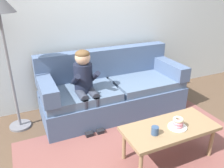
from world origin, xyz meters
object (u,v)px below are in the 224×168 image
(donut, at_px, (178,125))
(toy_controller, at_px, (172,129))
(couch, at_px, (112,91))
(coffee_table, at_px, (170,130))
(person_child, at_px, (85,81))
(mug, at_px, (155,131))

(donut, bearing_deg, toy_controller, 53.36)
(couch, distance_m, coffee_table, 1.31)
(couch, relative_size, person_child, 2.01)
(person_child, distance_m, donut, 1.35)
(donut, height_order, mug, mug)
(coffee_table, bearing_deg, toy_controller, 45.82)
(donut, bearing_deg, mug, -179.87)
(person_child, xyz_separation_m, toy_controller, (1.04, -0.67, -0.65))
(couch, bearing_deg, donut, -82.01)
(mug, xyz_separation_m, toy_controller, (0.64, 0.47, -0.46))
(mug, bearing_deg, toy_controller, 35.84)
(toy_controller, bearing_deg, mug, -146.93)
(coffee_table, xyz_separation_m, person_child, (-0.63, 1.09, 0.28))
(donut, xyz_separation_m, mug, (-0.30, -0.00, 0.01))
(coffee_table, distance_m, mug, 0.26)
(person_child, bearing_deg, couch, 22.55)
(mug, bearing_deg, person_child, 108.96)
(couch, height_order, person_child, person_child)
(couch, distance_m, donut, 1.37)
(mug, bearing_deg, couch, 85.33)
(couch, bearing_deg, mug, -94.67)
(mug, bearing_deg, donut, 0.13)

